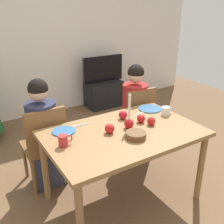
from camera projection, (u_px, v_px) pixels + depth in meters
name	position (u px, v px, depth m)	size (l,w,h in m)	color
ground_plane	(122.00, 198.00, 2.66)	(7.68, 7.68, 0.00)	brown
back_wall	(33.00, 38.00, 4.19)	(6.40, 0.10, 2.60)	silver
dining_table	(124.00, 140.00, 2.40)	(1.40, 0.90, 0.75)	olive
chair_left	(45.00, 142.00, 2.67)	(0.40, 0.40, 0.90)	brown
chair_right	(136.00, 118.00, 3.23)	(0.40, 0.40, 0.90)	brown
person_left_child	(43.00, 136.00, 2.67)	(0.30, 0.30, 1.17)	#33384C
person_right_child	(134.00, 113.00, 3.23)	(0.30, 0.30, 1.17)	#33384C
tv_stand	(103.00, 94.00, 4.91)	(0.64, 0.40, 0.48)	black
tv	(103.00, 69.00, 4.73)	(0.79, 0.05, 0.46)	black
candle_centerpiece	(129.00, 122.00, 2.41)	(0.09, 0.09, 0.33)	red
plate_left	(64.00, 131.00, 2.36)	(0.21, 0.21, 0.01)	teal
plate_right	(150.00, 109.00, 2.86)	(0.25, 0.25, 0.01)	teal
mug_left	(64.00, 141.00, 2.12)	(0.12, 0.08, 0.10)	#B72D2D
mug_right	(166.00, 111.00, 2.71)	(0.13, 0.09, 0.09)	silver
fork_left	(80.00, 125.00, 2.48)	(0.18, 0.01, 0.01)	silver
fork_right	(140.00, 114.00, 2.74)	(0.18, 0.01, 0.01)	silver
bowl_walnuts	(136.00, 135.00, 2.25)	(0.18, 0.18, 0.05)	brown
apple_near_candle	(141.00, 119.00, 2.54)	(0.08, 0.08, 0.08)	red
apple_by_left_plate	(151.00, 121.00, 2.48)	(0.08, 0.08, 0.08)	red
apple_by_right_mug	(110.00, 129.00, 2.33)	(0.09, 0.09, 0.09)	red
apple_far_edge	(123.00, 115.00, 2.61)	(0.09, 0.09, 0.09)	#AE1723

